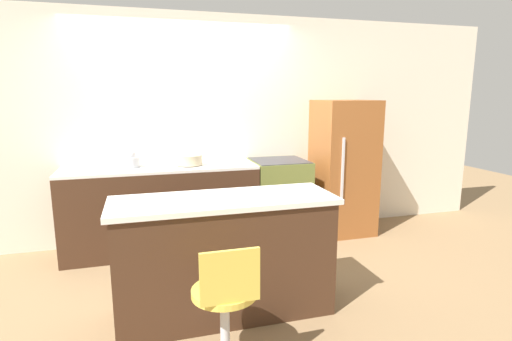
% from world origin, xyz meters
% --- Properties ---
extents(ground_plane, '(14.00, 14.00, 0.00)m').
position_xyz_m(ground_plane, '(0.00, 0.00, 0.00)').
color(ground_plane, '#8E704C').
extents(wall_back, '(8.00, 0.06, 2.60)m').
position_xyz_m(wall_back, '(0.00, 0.66, 1.30)').
color(wall_back, silver).
rests_on(wall_back, ground_plane).
extents(back_counter, '(2.05, 0.61, 0.94)m').
position_xyz_m(back_counter, '(-0.31, 0.32, 0.47)').
color(back_counter, '#422819').
rests_on(back_counter, ground_plane).
extents(kitchen_island, '(1.69, 0.60, 0.94)m').
position_xyz_m(kitchen_island, '(0.09, -1.16, 0.47)').
color(kitchen_island, '#422819').
rests_on(kitchen_island, ground_plane).
extents(oven_range, '(0.64, 0.62, 0.94)m').
position_xyz_m(oven_range, '(1.05, 0.32, 0.47)').
color(oven_range, olive).
rests_on(oven_range, ground_plane).
extents(refrigerator, '(0.67, 0.66, 1.63)m').
position_xyz_m(refrigerator, '(1.87, 0.31, 0.82)').
color(refrigerator, '#995628').
rests_on(refrigerator, ground_plane).
extents(stool_chair, '(0.41, 0.41, 0.85)m').
position_xyz_m(stool_chair, '(-0.05, -1.82, 0.40)').
color(stool_chair, '#B7B7BC').
rests_on(stool_chair, ground_plane).
extents(kettle, '(0.17, 0.17, 0.19)m').
position_xyz_m(kettle, '(-0.60, 0.30, 1.02)').
color(kettle, silver).
rests_on(kettle, back_counter).
extents(mixing_bowl, '(0.28, 0.28, 0.11)m').
position_xyz_m(mixing_bowl, '(0.00, 0.30, 1.00)').
color(mixing_bowl, '#C1B28E').
rests_on(mixing_bowl, back_counter).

